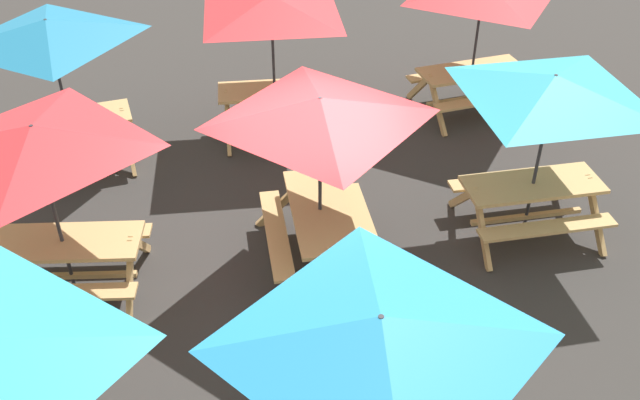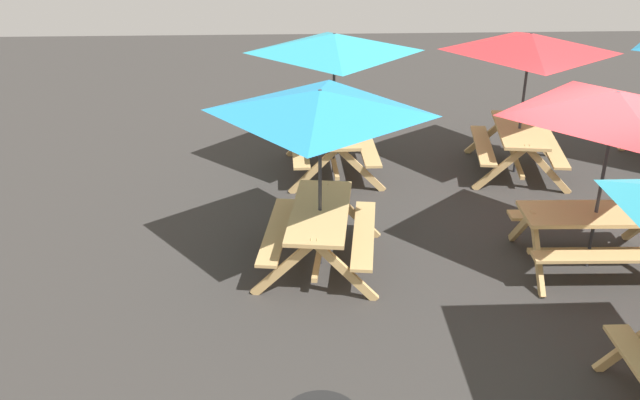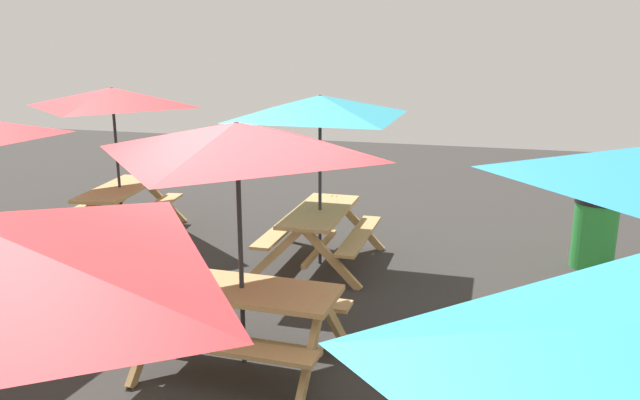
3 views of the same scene
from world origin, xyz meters
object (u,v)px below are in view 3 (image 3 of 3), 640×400
object	(u,v)px
picnic_table_2	(320,119)
picnic_table_5	(113,108)
trash_bin_green	(595,232)
picnic_table_0	(237,157)

from	to	relation	value
picnic_table_2	picnic_table_5	size ratio (longest dim) A/B	1.21
picnic_table_2	picnic_table_5	world-z (taller)	same
picnic_table_2	trash_bin_green	bearing A→B (deg)	-76.57
picnic_table_5	trash_bin_green	size ratio (longest dim) A/B	2.38
picnic_table_0	picnic_table_5	bearing A→B (deg)	-42.27
picnic_table_2	picnic_table_5	xyz separation A→B (m)	(0.44, 3.37, 0.00)
picnic_table_5	trash_bin_green	xyz separation A→B (m)	(0.41, -6.96, -1.49)
picnic_table_0	picnic_table_2	xyz separation A→B (m)	(2.83, 0.03, 0.00)
picnic_table_2	trash_bin_green	distance (m)	3.98
picnic_table_0	trash_bin_green	world-z (taller)	picnic_table_0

